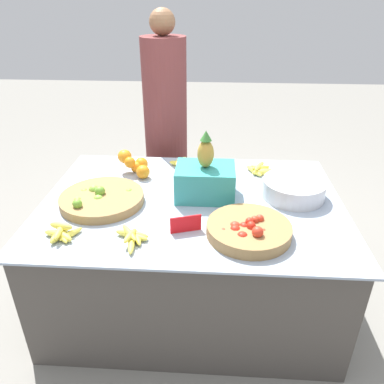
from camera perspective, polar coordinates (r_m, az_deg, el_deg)
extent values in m
plane|color=gray|center=(2.36, 0.00, -15.21)|extent=(12.00, 12.00, 0.00)
cube|color=#4C4742|center=(2.15, 0.00, -9.00)|extent=(1.51, 1.08, 0.64)
cube|color=#99A8BC|center=(1.97, 0.00, -1.43)|extent=(1.57, 1.13, 0.01)
cylinder|color=olive|center=(1.99, -13.55, -1.02)|extent=(0.43, 0.43, 0.05)
sphere|color=#89BC42|center=(2.04, -14.69, 0.33)|extent=(0.05, 0.05, 0.05)
sphere|color=#89BC42|center=(1.97, -14.07, -1.11)|extent=(0.05, 0.05, 0.05)
sphere|color=#89BC42|center=(2.03, -15.09, -0.60)|extent=(0.04, 0.04, 0.04)
sphere|color=#6BA333|center=(1.99, -13.87, 0.14)|extent=(0.05, 0.05, 0.05)
sphere|color=#89BC42|center=(1.98, -17.01, -1.33)|extent=(0.05, 0.05, 0.05)
sphere|color=#7AB238|center=(2.01, -9.56, -0.06)|extent=(0.04, 0.04, 0.04)
sphere|color=#7AB238|center=(2.06, -16.06, -0.17)|extent=(0.05, 0.05, 0.05)
sphere|color=#6BA333|center=(1.90, -17.08, -1.72)|extent=(0.05, 0.05, 0.05)
cylinder|color=olive|center=(1.71, 8.64, -5.70)|extent=(0.38, 0.38, 0.05)
sphere|color=red|center=(1.70, 8.73, -5.91)|extent=(0.04, 0.04, 0.04)
sphere|color=red|center=(1.66, 4.78, -6.17)|extent=(0.04, 0.04, 0.04)
sphere|color=red|center=(1.70, 5.22, -5.58)|extent=(0.05, 0.05, 0.05)
sphere|color=red|center=(1.69, 6.57, -5.28)|extent=(0.05, 0.05, 0.05)
sphere|color=red|center=(1.72, 9.54, -4.24)|extent=(0.04, 0.04, 0.04)
sphere|color=red|center=(1.69, 9.09, -5.83)|extent=(0.05, 0.05, 0.05)
sphere|color=red|center=(1.63, 7.66, -6.83)|extent=(0.05, 0.05, 0.05)
sphere|color=red|center=(1.69, 7.95, -5.36)|extent=(0.05, 0.05, 0.05)
sphere|color=red|center=(1.67, 8.99, -5.09)|extent=(0.04, 0.04, 0.04)
sphere|color=red|center=(1.67, 6.58, -5.83)|extent=(0.05, 0.05, 0.05)
sphere|color=red|center=(1.71, 8.92, -5.63)|extent=(0.05, 0.05, 0.05)
sphere|color=red|center=(1.68, 9.21, -5.66)|extent=(0.05, 0.05, 0.05)
sphere|color=red|center=(1.62, 9.56, -8.24)|extent=(0.04, 0.04, 0.04)
sphere|color=red|center=(1.68, 10.77, -6.34)|extent=(0.05, 0.05, 0.05)
sphere|color=red|center=(1.73, 10.28, -4.01)|extent=(0.04, 0.04, 0.04)
sphere|color=red|center=(1.62, 6.72, -7.49)|extent=(0.04, 0.04, 0.04)
sphere|color=red|center=(1.69, 8.74, -4.47)|extent=(0.04, 0.04, 0.04)
sphere|color=red|center=(1.62, 9.98, -6.00)|extent=(0.05, 0.05, 0.05)
sphere|color=orange|center=(2.31, -7.72, 4.26)|extent=(0.08, 0.08, 0.08)
sphere|color=orange|center=(2.21, -7.49, 3.06)|extent=(0.08, 0.08, 0.08)
sphere|color=orange|center=(2.29, -8.52, 3.80)|extent=(0.07, 0.07, 0.07)
sphere|color=orange|center=(2.28, -10.23, 5.36)|extent=(0.08, 0.08, 0.08)
sphere|color=orange|center=(2.25, -9.46, 4.47)|extent=(0.07, 0.07, 0.07)
cylinder|color=silver|center=(2.06, 15.21, 0.50)|extent=(0.33, 0.33, 0.10)
cube|color=red|center=(1.70, -0.95, -4.90)|extent=(0.14, 0.05, 0.08)
cube|color=teal|center=(1.97, 2.02, 1.58)|extent=(0.31, 0.23, 0.17)
ellipsoid|color=#B28E38|center=(1.91, 2.10, 5.82)|extent=(0.08, 0.08, 0.15)
cone|color=#387A33|center=(1.87, 2.15, 8.60)|extent=(0.06, 0.06, 0.05)
ellipsoid|color=#EFDB4C|center=(2.35, -0.71, 4.32)|extent=(0.13, 0.12, 0.03)
ellipsoid|color=#EFDB4C|center=(2.35, -1.83, 4.30)|extent=(0.15, 0.08, 0.03)
ellipsoid|color=#EFDB4C|center=(2.35, -1.25, 4.27)|extent=(0.12, 0.05, 0.03)
ellipsoid|color=#EFDB4C|center=(2.32, -1.66, 4.72)|extent=(0.08, 0.13, 0.03)
ellipsoid|color=#EFDB4C|center=(2.32, -1.54, 4.44)|extent=(0.10, 0.12, 0.03)
ellipsoid|color=#EFDB4C|center=(1.76, -19.18, -6.47)|extent=(0.09, 0.10, 0.03)
ellipsoid|color=#EFDB4C|center=(1.77, -17.97, -6.10)|extent=(0.09, 0.12, 0.03)
ellipsoid|color=#EFDB4C|center=(1.78, -19.90, -6.04)|extent=(0.13, 0.06, 0.03)
ellipsoid|color=#EFDB4C|center=(1.76, -19.08, -6.31)|extent=(0.12, 0.09, 0.03)
ellipsoid|color=#EFDB4C|center=(1.78, -19.53, -6.10)|extent=(0.07, 0.14, 0.04)
ellipsoid|color=#EFDB4C|center=(1.76, -19.53, -5.64)|extent=(0.04, 0.12, 0.03)
ellipsoid|color=#EFDB4C|center=(1.78, -19.31, -4.90)|extent=(0.12, 0.06, 0.03)
ellipsoid|color=#EFDB4C|center=(2.29, 9.44, 3.20)|extent=(0.10, 0.15, 0.03)
ellipsoid|color=#EFDB4C|center=(2.28, 10.88, 2.98)|extent=(0.15, 0.06, 0.04)
ellipsoid|color=#EFDB4C|center=(2.29, 10.69, 3.11)|extent=(0.12, 0.10, 0.03)
ellipsoid|color=#EFDB4C|center=(2.29, 10.39, 3.10)|extent=(0.12, 0.09, 0.03)
ellipsoid|color=#EFDB4C|center=(2.32, 10.61, 3.48)|extent=(0.15, 0.10, 0.03)
ellipsoid|color=#EFDB4C|center=(2.29, 10.42, 3.69)|extent=(0.12, 0.06, 0.03)
ellipsoid|color=#EFDB4C|center=(2.30, 10.23, 3.91)|extent=(0.09, 0.13, 0.03)
ellipsoid|color=#EFDB4C|center=(2.31, 4.69, 3.62)|extent=(0.11, 0.14, 0.03)
ellipsoid|color=#EFDB4C|center=(2.33, 4.94, 3.89)|extent=(0.11, 0.09, 0.03)
ellipsoid|color=#EFDB4C|center=(2.26, 4.41, 3.22)|extent=(0.12, 0.15, 0.03)
ellipsoid|color=#EFDB4C|center=(2.27, 3.90, 3.29)|extent=(0.14, 0.06, 0.03)
ellipsoid|color=#EFDB4C|center=(1.70, -9.13, -6.35)|extent=(0.16, 0.07, 0.03)
ellipsoid|color=#EFDB4C|center=(1.68, -8.53, -6.75)|extent=(0.12, 0.06, 0.03)
ellipsoid|color=#EFDB4C|center=(1.69, -8.43, -6.72)|extent=(0.08, 0.14, 0.03)
ellipsoid|color=#EFDB4C|center=(1.65, -9.21, -7.67)|extent=(0.05, 0.16, 0.03)
ellipsoid|color=#EFDB4C|center=(1.68, -9.55, -6.11)|extent=(0.10, 0.13, 0.03)
ellipsoid|color=#EFDB4C|center=(1.66, -9.43, -6.58)|extent=(0.05, 0.11, 0.03)
cylinder|color=brown|center=(2.77, -3.96, 8.40)|extent=(0.31, 0.31, 1.37)
sphere|color=#896042|center=(2.62, -4.56, 24.46)|extent=(0.17, 0.17, 0.17)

